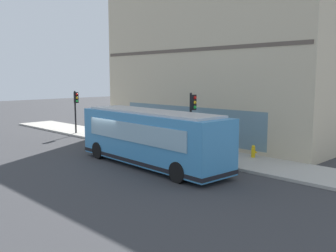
% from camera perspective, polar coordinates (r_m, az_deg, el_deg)
% --- Properties ---
extents(ground, '(120.00, 120.00, 0.00)m').
position_cam_1_polar(ground, '(22.90, -7.55, -4.92)').
color(ground, '#38383A').
extents(sidewalk_curb, '(3.58, 40.00, 0.15)m').
position_cam_1_polar(sidewalk_curb, '(25.72, 0.24, -3.32)').
color(sidewalk_curb, '#B2ADA3').
rests_on(sidewalk_curb, ground).
extents(building_corner, '(8.20, 18.28, 12.24)m').
position_cam_1_polar(building_corner, '(29.74, 8.35, 9.75)').
color(building_corner, beige).
rests_on(building_corner, ground).
extents(city_bus_nearside, '(3.10, 10.17, 3.07)m').
position_cam_1_polar(city_bus_nearside, '(20.59, -2.63, -1.86)').
color(city_bus_nearside, '#3F8CC6').
rests_on(city_bus_nearside, ground).
extents(traffic_light_near_corner, '(0.32, 0.49, 3.80)m').
position_cam_1_polar(traffic_light_near_corner, '(22.31, 3.70, 2.08)').
color(traffic_light_near_corner, black).
rests_on(traffic_light_near_corner, sidewalk_curb).
extents(traffic_light_down_block, '(0.32, 0.49, 3.57)m').
position_cam_1_polar(traffic_light_down_block, '(32.48, -13.79, 3.28)').
color(traffic_light_down_block, black).
rests_on(traffic_light_down_block, sidewalk_curb).
extents(fire_hydrant, '(0.35, 0.35, 0.74)m').
position_cam_1_polar(fire_hydrant, '(22.85, 12.82, -3.76)').
color(fire_hydrant, yellow).
rests_on(fire_hydrant, sidewalk_curb).
extents(pedestrian_near_hydrant, '(0.32, 0.32, 1.74)m').
position_cam_1_polar(pedestrian_near_hydrant, '(27.61, -5.11, -0.34)').
color(pedestrian_near_hydrant, '#3359A5').
rests_on(pedestrian_near_hydrant, sidewalk_curb).
extents(pedestrian_walking_along_curb, '(0.32, 0.32, 1.82)m').
position_cam_1_polar(pedestrian_walking_along_curb, '(26.79, -2.18, -0.43)').
color(pedestrian_walking_along_curb, '#B23338').
rests_on(pedestrian_walking_along_curb, sidewalk_curb).
extents(pedestrian_near_building_entrance, '(0.32, 0.32, 1.54)m').
position_cam_1_polar(pedestrian_near_building_entrance, '(27.25, -0.41, -0.68)').
color(pedestrian_near_building_entrance, '#3359A5').
rests_on(pedestrian_near_building_entrance, sidewalk_curb).
extents(pedestrian_by_light_pole, '(0.32, 0.32, 1.72)m').
position_cam_1_polar(pedestrian_by_light_pole, '(23.84, 8.00, -1.65)').
color(pedestrian_by_light_pole, '#B23338').
rests_on(pedestrian_by_light_pole, sidewalk_curb).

